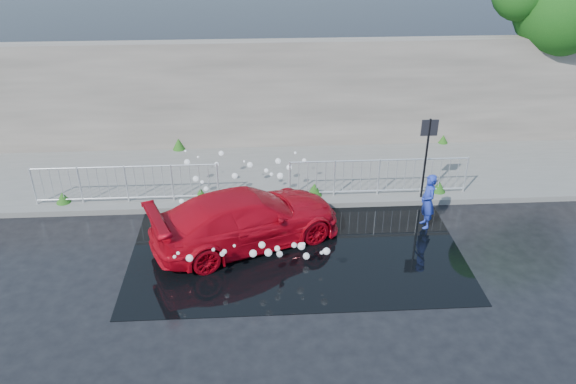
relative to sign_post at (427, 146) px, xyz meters
name	(u,v)px	position (x,y,z in m)	size (l,w,h in m)	color
ground	(277,272)	(-4.20, -3.10, -1.72)	(90.00, 90.00, 0.00)	black
pavement	(270,174)	(-4.20, 1.90, -1.65)	(30.00, 4.00, 0.15)	#62625E
curb	(273,205)	(-4.20, -0.10, -1.64)	(30.00, 0.25, 0.16)	#62625E
retaining_wall	(267,94)	(-4.20, 4.10, 0.18)	(30.00, 0.60, 3.50)	#5D564E
puddle	(296,247)	(-3.70, -2.10, -1.72)	(8.00, 5.00, 0.01)	black
sign_post	(427,146)	(0.00, 0.00, 0.00)	(0.45, 0.06, 2.50)	black
tree	(568,1)	(5.39, 4.31, 3.00)	(4.90, 3.21, 6.21)	#332114
railing_left	(126,183)	(-8.20, 0.25, -0.99)	(5.05, 0.05, 1.10)	silver
railing_right	(379,176)	(-1.20, 0.25, -0.99)	(5.05, 0.05, 1.10)	silver
weeds	(263,174)	(-4.43, 1.43, -1.40)	(12.17, 3.93, 0.39)	#1F4D14
water_spray	(249,205)	(-4.84, -1.04, -1.08)	(3.71, 5.53, 1.03)	white
red_car	(247,218)	(-4.89, -1.77, -1.04)	(1.92, 4.72, 1.37)	#B60715
person	(428,201)	(-0.24, -1.30, -0.98)	(0.54, 0.36, 1.49)	#2235AA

